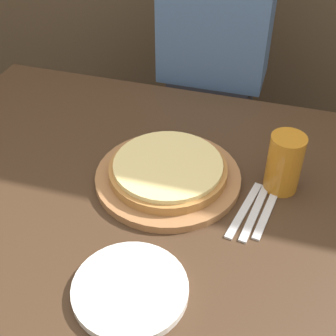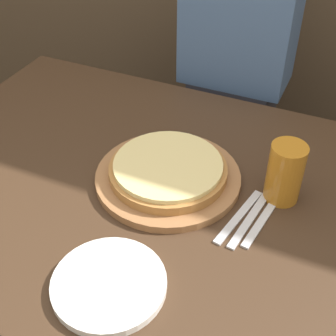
{
  "view_description": "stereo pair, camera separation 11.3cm",
  "coord_description": "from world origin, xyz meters",
  "px_view_note": "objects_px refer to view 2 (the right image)",
  "views": [
    {
      "loc": [
        0.3,
        -0.8,
        1.46
      ],
      "look_at": [
        0.05,
        0.03,
        0.74
      ],
      "focal_mm": 50.0,
      "sensor_mm": 36.0,
      "label": 1
    },
    {
      "loc": [
        0.4,
        -0.76,
        1.46
      ],
      "look_at": [
        0.05,
        0.03,
        0.74
      ],
      "focal_mm": 50.0,
      "sensor_mm": 36.0,
      "label": 2
    }
  ],
  "objects_px": {
    "pizza_on_board": "(168,173)",
    "dinner_plate": "(109,284)",
    "beer_glass": "(285,171)",
    "dinner_knife": "(249,220)",
    "fork": "(239,216)",
    "diner_person": "(233,91)",
    "spoon": "(260,223)"
  },
  "relations": [
    {
      "from": "pizza_on_board",
      "to": "dinner_knife",
      "type": "height_order",
      "value": "pizza_on_board"
    },
    {
      "from": "fork",
      "to": "dinner_knife",
      "type": "bearing_deg",
      "value": 0.0
    },
    {
      "from": "beer_glass",
      "to": "diner_person",
      "type": "height_order",
      "value": "diner_person"
    },
    {
      "from": "dinner_plate",
      "to": "dinner_knife",
      "type": "xyz_separation_m",
      "value": [
        0.2,
        0.28,
        -0.01
      ]
    },
    {
      "from": "beer_glass",
      "to": "fork",
      "type": "xyz_separation_m",
      "value": [
        -0.07,
        -0.11,
        -0.08
      ]
    },
    {
      "from": "fork",
      "to": "spoon",
      "type": "bearing_deg",
      "value": 0.0
    },
    {
      "from": "beer_glass",
      "to": "fork",
      "type": "relative_size",
      "value": 0.75
    },
    {
      "from": "beer_glass",
      "to": "dinner_knife",
      "type": "height_order",
      "value": "beer_glass"
    },
    {
      "from": "dinner_knife",
      "to": "beer_glass",
      "type": "bearing_deg",
      "value": 67.23
    },
    {
      "from": "pizza_on_board",
      "to": "fork",
      "type": "bearing_deg",
      "value": -14.29
    },
    {
      "from": "dinner_plate",
      "to": "fork",
      "type": "height_order",
      "value": "dinner_plate"
    },
    {
      "from": "pizza_on_board",
      "to": "dinner_plate",
      "type": "distance_m",
      "value": 0.34
    },
    {
      "from": "dinner_plate",
      "to": "spoon",
      "type": "relative_size",
      "value": 1.34
    },
    {
      "from": "dinner_plate",
      "to": "dinner_knife",
      "type": "bearing_deg",
      "value": 55.01
    },
    {
      "from": "pizza_on_board",
      "to": "beer_glass",
      "type": "bearing_deg",
      "value": 11.71
    },
    {
      "from": "fork",
      "to": "diner_person",
      "type": "bearing_deg",
      "value": 108.35
    },
    {
      "from": "pizza_on_board",
      "to": "fork",
      "type": "relative_size",
      "value": 1.8
    },
    {
      "from": "spoon",
      "to": "dinner_plate",
      "type": "bearing_deg",
      "value": -128.23
    },
    {
      "from": "pizza_on_board",
      "to": "beer_glass",
      "type": "distance_m",
      "value": 0.28
    },
    {
      "from": "pizza_on_board",
      "to": "diner_person",
      "type": "bearing_deg",
      "value": 91.53
    },
    {
      "from": "dinner_plate",
      "to": "fork",
      "type": "bearing_deg",
      "value": 58.54
    },
    {
      "from": "spoon",
      "to": "pizza_on_board",
      "type": "bearing_deg",
      "value": 168.51
    },
    {
      "from": "pizza_on_board",
      "to": "dinner_plate",
      "type": "xyz_separation_m",
      "value": [
        0.02,
        -0.33,
        -0.02
      ]
    },
    {
      "from": "fork",
      "to": "dinner_knife",
      "type": "xyz_separation_m",
      "value": [
        0.02,
        0.0,
        0.0
      ]
    },
    {
      "from": "fork",
      "to": "diner_person",
      "type": "height_order",
      "value": "diner_person"
    },
    {
      "from": "fork",
      "to": "diner_person",
      "type": "xyz_separation_m",
      "value": [
        -0.21,
        0.64,
        -0.07
      ]
    },
    {
      "from": "dinner_plate",
      "to": "dinner_knife",
      "type": "relative_size",
      "value": 1.14
    },
    {
      "from": "pizza_on_board",
      "to": "fork",
      "type": "height_order",
      "value": "pizza_on_board"
    },
    {
      "from": "fork",
      "to": "spoon",
      "type": "height_order",
      "value": "same"
    },
    {
      "from": "pizza_on_board",
      "to": "fork",
      "type": "xyz_separation_m",
      "value": [
        0.2,
        -0.05,
        -0.02
      ]
    },
    {
      "from": "fork",
      "to": "spoon",
      "type": "distance_m",
      "value": 0.05
    },
    {
      "from": "beer_glass",
      "to": "dinner_knife",
      "type": "distance_m",
      "value": 0.14
    }
  ]
}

